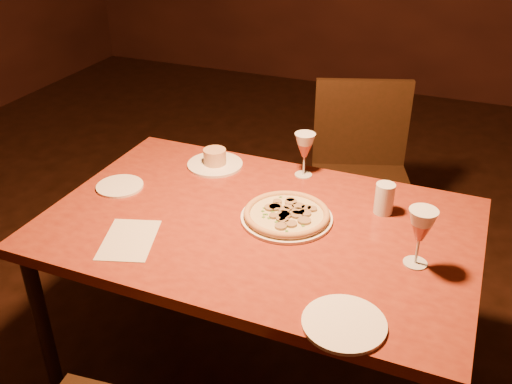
% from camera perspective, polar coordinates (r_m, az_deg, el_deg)
% --- Properties ---
extents(floor, '(7.00, 7.00, 0.00)m').
position_cam_1_polar(floor, '(2.59, -2.77, -14.49)').
color(floor, black).
rests_on(floor, ground).
extents(dining_table, '(1.44, 0.93, 0.77)m').
position_cam_1_polar(dining_table, '(1.96, 0.30, -4.65)').
color(dining_table, maroon).
rests_on(dining_table, floor).
extents(chair_far, '(0.58, 0.58, 0.94)m').
position_cam_1_polar(chair_far, '(2.78, 10.42, 2.01)').
color(chair_far, black).
rests_on(chair_far, floor).
extents(pizza_plate, '(0.31, 0.31, 0.03)m').
position_cam_1_polar(pizza_plate, '(1.93, 3.08, -2.28)').
color(pizza_plate, white).
rests_on(pizza_plate, dining_table).
extents(ramekin_saucer, '(0.22, 0.22, 0.07)m').
position_cam_1_polar(ramekin_saucer, '(2.28, -4.13, 3.17)').
color(ramekin_saucer, white).
rests_on(ramekin_saucer, dining_table).
extents(wine_glass_far, '(0.08, 0.08, 0.17)m').
position_cam_1_polar(wine_glass_far, '(2.18, 4.85, 3.73)').
color(wine_glass_far, '#B5574B').
rests_on(wine_glass_far, dining_table).
extents(wine_glass_right, '(0.09, 0.09, 0.19)m').
position_cam_1_polar(wine_glass_right, '(1.74, 16.03, -4.41)').
color(wine_glass_right, '#B5574B').
rests_on(wine_glass_right, dining_table).
extents(water_tumbler, '(0.07, 0.07, 0.11)m').
position_cam_1_polar(water_tumbler, '(1.99, 12.71, -0.64)').
color(water_tumbler, silver).
rests_on(water_tumbler, dining_table).
extents(side_plate_left, '(0.17, 0.17, 0.01)m').
position_cam_1_polar(side_plate_left, '(2.18, -13.46, 0.58)').
color(side_plate_left, white).
rests_on(side_plate_left, dining_table).
extents(side_plate_near, '(0.22, 0.22, 0.01)m').
position_cam_1_polar(side_plate_near, '(1.54, 8.80, -12.86)').
color(side_plate_near, white).
rests_on(side_plate_near, dining_table).
extents(menu_card, '(0.22, 0.27, 0.00)m').
position_cam_1_polar(menu_card, '(1.87, -12.58, -4.67)').
color(menu_card, beige).
rests_on(menu_card, dining_table).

